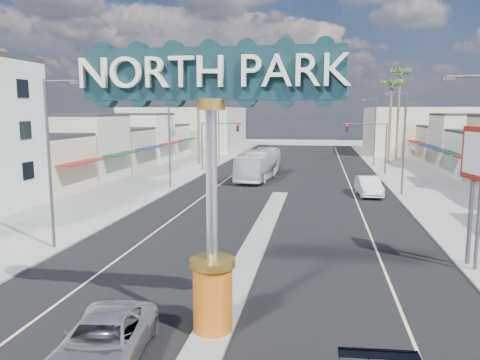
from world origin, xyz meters
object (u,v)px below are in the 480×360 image
(traffic_signal_left, at_px, (216,137))
(streetlight_l_near, at_px, (52,156))
(palm_right_mid, at_px, (391,88))
(streetlight_l_mid, at_px, (171,136))
(gateway_sign, at_px, (211,158))
(streetlight_r_near, at_px, (479,163))
(car_parked_right, at_px, (369,186))
(streetlight_r_far, at_px, (374,129))
(palm_right_far, at_px, (400,77))
(traffic_signal_right, at_px, (370,138))
(city_bus, at_px, (259,164))
(palm_left_far, at_px, (198,80))
(bank_pylon_sign, at_px, (474,161))
(streetlight_r_mid, at_px, (402,138))
(suv_left, at_px, (103,342))

(traffic_signal_left, height_order, streetlight_l_near, streetlight_l_near)
(traffic_signal_left, relative_size, palm_right_mid, 0.50)
(streetlight_l_mid, bearing_deg, gateway_sign, -69.58)
(streetlight_r_near, bearing_deg, car_parked_right, 97.92)
(gateway_sign, height_order, streetlight_r_far, gateway_sign)
(palm_right_far, bearing_deg, car_parked_right, -102.64)
(traffic_signal_right, height_order, city_bus, traffic_signal_right)
(streetlight_r_near, xyz_separation_m, city_bus, (-13.53, 27.98, -3.45))
(streetlight_r_near, bearing_deg, palm_left_far, 120.36)
(gateway_sign, xyz_separation_m, car_parked_right, (7.72, 27.54, -5.08))
(car_parked_right, relative_size, city_bus, 0.44)
(palm_right_mid, bearing_deg, traffic_signal_left, -151.58)
(gateway_sign, distance_m, traffic_signal_left, 43.04)
(streetlight_r_far, distance_m, bank_pylon_sign, 41.18)
(palm_right_far, bearing_deg, streetlight_r_near, -95.02)
(gateway_sign, height_order, streetlight_l_near, gateway_sign)
(streetlight_r_mid, relative_size, city_bus, 0.78)
(gateway_sign, xyz_separation_m, traffic_signal_right, (9.18, 42.02, -1.65))
(car_parked_right, bearing_deg, suv_left, -113.60)
(car_parked_right, bearing_deg, streetlight_r_far, 78.81)
(palm_right_mid, distance_m, bank_pylon_sign, 45.59)
(streetlight_r_far, distance_m, palm_left_far, 24.38)
(streetlight_r_far, bearing_deg, traffic_signal_left, -157.80)
(palm_right_far, bearing_deg, traffic_signal_left, -143.33)
(traffic_signal_right, height_order, palm_right_mid, palm_right_mid)
(streetlight_l_near, xyz_separation_m, city_bus, (7.33, 27.98, -3.45))
(palm_left_far, distance_m, city_bus, 18.44)
(gateway_sign, bearing_deg, palm_left_far, 105.15)
(traffic_signal_right, height_order, streetlight_r_near, streetlight_r_near)
(streetlight_r_far, bearing_deg, streetlight_r_near, -90.00)
(palm_left_far, bearing_deg, streetlight_l_mid, -82.69)
(streetlight_r_far, xyz_separation_m, car_parked_right, (-2.71, -22.48, -4.22))
(streetlight_r_far, bearing_deg, palm_right_mid, 57.31)
(gateway_sign, xyz_separation_m, streetlight_r_near, (10.43, 8.02, -0.86))
(traffic_signal_right, distance_m, streetlight_l_near, 39.26)
(streetlight_l_mid, bearing_deg, traffic_signal_left, 84.90)
(bank_pylon_sign, bearing_deg, car_parked_right, 88.32)
(streetlight_r_near, distance_m, car_parked_right, 20.16)
(traffic_signal_right, height_order, car_parked_right, traffic_signal_right)
(traffic_signal_left, xyz_separation_m, streetlight_l_near, (-1.25, -33.99, 0.79))
(palm_right_far, bearing_deg, streetlight_r_far, -114.55)
(traffic_signal_right, bearing_deg, streetlight_l_near, -119.99)
(streetlight_r_far, height_order, car_parked_right, streetlight_r_far)
(streetlight_r_near, bearing_deg, palm_right_mid, 86.81)
(traffic_signal_left, height_order, city_bus, traffic_signal_left)
(city_bus, height_order, bank_pylon_sign, bank_pylon_sign)
(streetlight_l_near, xyz_separation_m, streetlight_r_far, (20.87, 42.00, 0.00))
(gateway_sign, bearing_deg, traffic_signal_left, 102.33)
(gateway_sign, relative_size, streetlight_l_near, 1.02)
(palm_right_far, distance_m, bank_pylon_sign, 51.90)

